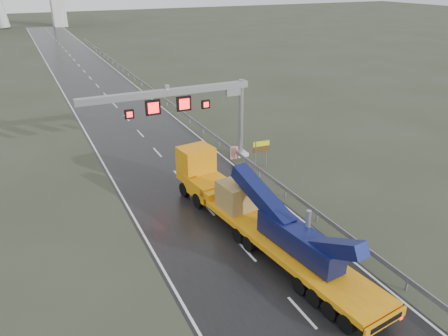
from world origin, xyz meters
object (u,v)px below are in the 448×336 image
heavy_haul_truck (247,207)px  exit_sign_pair (261,149)px  sign_gantry (191,104)px  striped_barrier (234,153)px

heavy_haul_truck → exit_sign_pair: (5.90, 8.43, 0.08)m
heavy_haul_truck → exit_sign_pair: heavy_haul_truck is taller
sign_gantry → striped_barrier: size_ratio=12.88×
exit_sign_pair → striped_barrier: (-1.10, 2.97, -1.23)m
heavy_haul_truck → striped_barrier: 12.42m
heavy_haul_truck → striped_barrier: size_ratio=16.62×
exit_sign_pair → striped_barrier: exit_sign_pair is taller
sign_gantry → exit_sign_pair: size_ratio=5.76×
heavy_haul_truck → striped_barrier: bearing=60.0°
sign_gantry → heavy_haul_truck: (-0.91, -11.89, -3.88)m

